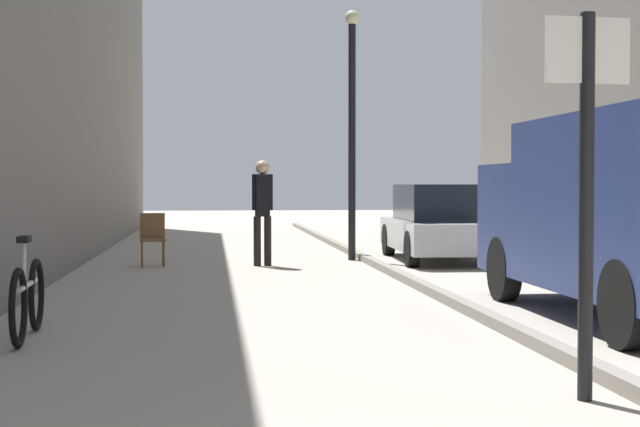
{
  "coord_description": "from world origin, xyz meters",
  "views": [
    {
      "loc": [
        -1.29,
        -1.34,
        1.46
      ],
      "look_at": [
        -0.02,
        9.93,
        1.11
      ],
      "focal_mm": 54.27,
      "sensor_mm": 36.0,
      "label": 1
    }
  ],
  "objects_px": {
    "street_sign_post": "(587,171)",
    "bicycle_leaning": "(28,299)",
    "parked_car": "(442,223)",
    "delivery_van": "(635,211)",
    "cafe_chair_near_window": "(153,235)",
    "lamp_post": "(352,118)",
    "pedestrian_main_foreground": "(262,205)"
  },
  "relations": [
    {
      "from": "street_sign_post",
      "to": "bicycle_leaning",
      "type": "distance_m",
      "value": 5.34
    },
    {
      "from": "parked_car",
      "to": "street_sign_post",
      "type": "distance_m",
      "value": 11.93
    },
    {
      "from": "delivery_van",
      "to": "street_sign_post",
      "type": "distance_m",
      "value": 4.13
    },
    {
      "from": "street_sign_post",
      "to": "cafe_chair_near_window",
      "type": "xyz_separation_m",
      "value": [
        -3.54,
        11.09,
        -1.0
      ]
    },
    {
      "from": "lamp_post",
      "to": "cafe_chair_near_window",
      "type": "height_order",
      "value": "lamp_post"
    },
    {
      "from": "delivery_van",
      "to": "parked_car",
      "type": "height_order",
      "value": "delivery_van"
    },
    {
      "from": "cafe_chair_near_window",
      "to": "delivery_van",
      "type": "bearing_deg",
      "value": 121.45
    },
    {
      "from": "bicycle_leaning",
      "to": "cafe_chair_near_window",
      "type": "height_order",
      "value": "bicycle_leaning"
    },
    {
      "from": "street_sign_post",
      "to": "bicycle_leaning",
      "type": "height_order",
      "value": "street_sign_post"
    },
    {
      "from": "parked_car",
      "to": "pedestrian_main_foreground",
      "type": "bearing_deg",
      "value": -164.27
    },
    {
      "from": "parked_car",
      "to": "bicycle_leaning",
      "type": "relative_size",
      "value": 2.41
    },
    {
      "from": "pedestrian_main_foreground",
      "to": "parked_car",
      "type": "xyz_separation_m",
      "value": [
        3.46,
        0.83,
        -0.37
      ]
    },
    {
      "from": "bicycle_leaning",
      "to": "lamp_post",
      "type": "bearing_deg",
      "value": 62.42
    },
    {
      "from": "pedestrian_main_foreground",
      "to": "street_sign_post",
      "type": "relative_size",
      "value": 0.72
    },
    {
      "from": "delivery_van",
      "to": "bicycle_leaning",
      "type": "distance_m",
      "value": 6.27
    },
    {
      "from": "bicycle_leaning",
      "to": "street_sign_post",
      "type": "bearing_deg",
      "value": -37.53
    },
    {
      "from": "parked_car",
      "to": "bicycle_leaning",
      "type": "bearing_deg",
      "value": -122.74
    },
    {
      "from": "parked_car",
      "to": "bicycle_leaning",
      "type": "height_order",
      "value": "parked_car"
    },
    {
      "from": "cafe_chair_near_window",
      "to": "lamp_post",
      "type": "bearing_deg",
      "value": -170.58
    },
    {
      "from": "street_sign_post",
      "to": "lamp_post",
      "type": "xyz_separation_m",
      "value": [
        0.17,
        12.04,
        1.18
      ]
    },
    {
      "from": "parked_car",
      "to": "street_sign_post",
      "type": "relative_size",
      "value": 1.64
    },
    {
      "from": "pedestrian_main_foreground",
      "to": "lamp_post",
      "type": "height_order",
      "value": "lamp_post"
    },
    {
      "from": "delivery_van",
      "to": "cafe_chair_near_window",
      "type": "bearing_deg",
      "value": 126.46
    },
    {
      "from": "lamp_post",
      "to": "cafe_chair_near_window",
      "type": "relative_size",
      "value": 5.06
    },
    {
      "from": "delivery_van",
      "to": "pedestrian_main_foreground",
      "type": "bearing_deg",
      "value": 116.12
    },
    {
      "from": "lamp_post",
      "to": "street_sign_post",
      "type": "bearing_deg",
      "value": -90.82
    },
    {
      "from": "delivery_van",
      "to": "cafe_chair_near_window",
      "type": "height_order",
      "value": "delivery_van"
    },
    {
      "from": "lamp_post",
      "to": "cafe_chair_near_window",
      "type": "distance_m",
      "value": 4.4
    },
    {
      "from": "delivery_van",
      "to": "parked_car",
      "type": "distance_m",
      "value": 8.16
    },
    {
      "from": "bicycle_leaning",
      "to": "cafe_chair_near_window",
      "type": "xyz_separation_m",
      "value": [
        0.68,
        8.03,
        0.17
      ]
    },
    {
      "from": "lamp_post",
      "to": "bicycle_leaning",
      "type": "relative_size",
      "value": 2.69
    },
    {
      "from": "lamp_post",
      "to": "bicycle_leaning",
      "type": "distance_m",
      "value": 10.27
    }
  ]
}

